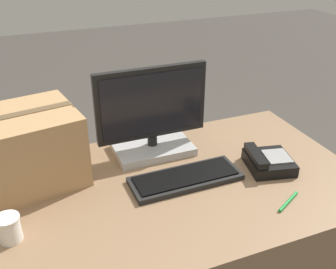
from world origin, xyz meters
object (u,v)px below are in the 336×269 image
object	(u,v)px
monitor	(152,120)
pen_marker	(288,202)
paper_cup_right	(9,228)
keyboard	(185,178)
desk_phone	(268,161)
cardboard_box	(32,147)

from	to	relation	value
monitor	pen_marker	distance (m)	0.66
paper_cup_right	keyboard	bearing A→B (deg)	7.97
monitor	pen_marker	world-z (taller)	monitor
desk_phone	cardboard_box	world-z (taller)	cardboard_box
cardboard_box	pen_marker	world-z (taller)	cardboard_box
desk_phone	monitor	bearing A→B (deg)	155.49
keyboard	desk_phone	xyz separation A→B (m)	(0.37, -0.04, 0.02)
cardboard_box	desk_phone	bearing A→B (deg)	-17.19
keyboard	pen_marker	world-z (taller)	keyboard
paper_cup_right	pen_marker	bearing A→B (deg)	-10.66
keyboard	pen_marker	xyz separation A→B (m)	(0.30, -0.28, -0.01)
paper_cup_right	pen_marker	size ratio (longest dim) A/B	0.69
monitor	pen_marker	xyz separation A→B (m)	(0.34, -0.55, -0.16)
keyboard	monitor	bearing A→B (deg)	98.76
pen_marker	cardboard_box	bearing A→B (deg)	120.70
desk_phone	cardboard_box	bearing A→B (deg)	175.67
monitor	cardboard_box	bearing A→B (deg)	-176.99
paper_cup_right	cardboard_box	distance (m)	0.37
monitor	keyboard	bearing A→B (deg)	-80.81
pen_marker	desk_phone	bearing A→B (deg)	46.02
monitor	paper_cup_right	world-z (taller)	monitor
monitor	cardboard_box	distance (m)	0.51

